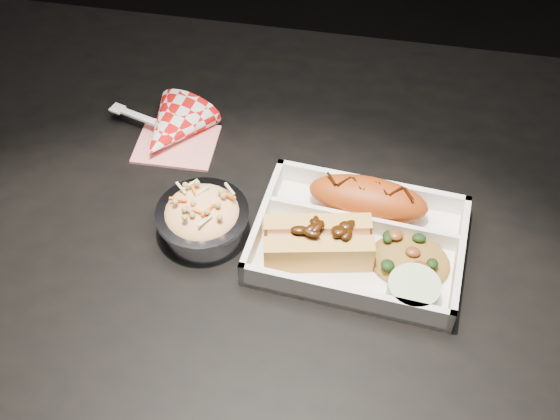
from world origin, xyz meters
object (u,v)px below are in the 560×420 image
object	(u,v)px
fried_pastry	(368,198)
napkin_fork	(171,131)
hotdog	(318,241)
food_tray	(358,243)
dining_table	(273,255)
foil_coleslaw_cup	(203,217)

from	to	relation	value
fried_pastry	napkin_fork	xyz separation A→B (m)	(-0.28, 0.09, -0.02)
hotdog	food_tray	bearing A→B (deg)	14.61
napkin_fork	dining_table	bearing A→B (deg)	-16.25
fried_pastry	hotdog	world-z (taller)	hotdog
foil_coleslaw_cup	napkin_fork	size ratio (longest dim) A/B	0.70
dining_table	foil_coleslaw_cup	distance (m)	0.15
fried_pastry	hotdog	xyz separation A→B (m)	(-0.05, -0.08, 0.00)
hotdog	napkin_fork	bearing A→B (deg)	132.79
fried_pastry	napkin_fork	size ratio (longest dim) A/B	0.93
foil_coleslaw_cup	dining_table	bearing A→B (deg)	30.77
dining_table	hotdog	world-z (taller)	hotdog
food_tray	hotdog	size ratio (longest dim) A/B	1.92
food_tray	napkin_fork	size ratio (longest dim) A/B	1.62
fried_pastry	hotdog	size ratio (longest dim) A/B	1.10
food_tray	fried_pastry	size ratio (longest dim) A/B	1.75
dining_table	food_tray	bearing A→B (deg)	-17.99
dining_table	fried_pastry	bearing A→B (deg)	8.74
foil_coleslaw_cup	napkin_fork	world-z (taller)	napkin_fork
napkin_fork	food_tray	bearing A→B (deg)	-10.54
fried_pastry	food_tray	bearing A→B (deg)	-94.90
food_tray	fried_pastry	world-z (taller)	fried_pastry
food_tray	foil_coleslaw_cup	xyz separation A→B (m)	(-0.19, -0.01, 0.02)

